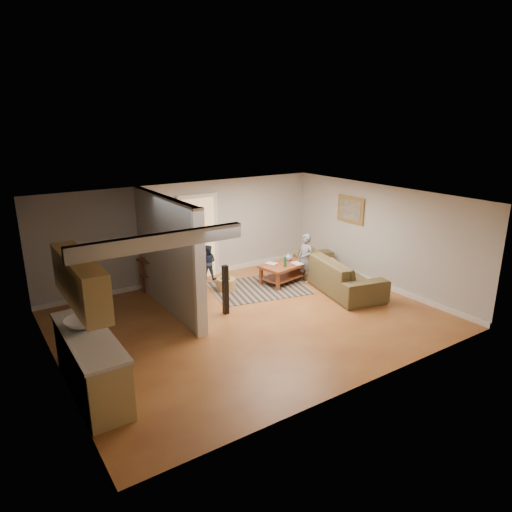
# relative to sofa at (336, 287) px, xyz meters

# --- Properties ---
(ground) EXTENTS (7.50, 7.50, 0.00)m
(ground) POSITION_rel_sofa_xyz_m (-2.78, -0.40, 0.00)
(ground) COLOR brown
(ground) RESTS_ON ground
(room_shell) EXTENTS (7.54, 6.02, 2.52)m
(room_shell) POSITION_rel_sofa_xyz_m (-3.84, 0.02, 1.46)
(room_shell) COLOR beige
(room_shell) RESTS_ON ground
(area_rug) EXTENTS (2.62, 2.15, 0.01)m
(area_rug) POSITION_rel_sofa_xyz_m (-1.64, 1.00, 0.01)
(area_rug) COLOR black
(area_rug) RESTS_ON ground
(sofa) EXTENTS (1.67, 2.95, 0.81)m
(sofa) POSITION_rel_sofa_xyz_m (0.00, 0.00, 0.00)
(sofa) COLOR #473923
(sofa) RESTS_ON ground
(coffee_table) EXTENTS (1.35, 0.93, 0.74)m
(coffee_table) POSITION_rel_sofa_xyz_m (-0.83, 1.02, 0.38)
(coffee_table) COLOR maroon
(coffee_table) RESTS_ON ground
(tv_console) EXTENTS (0.98, 1.46, 1.18)m
(tv_console) POSITION_rel_sofa_xyz_m (-3.71, 1.79, 0.78)
(tv_console) COLOR maroon
(tv_console) RESTS_ON ground
(speaker_left) EXTENTS (0.11, 0.11, 1.08)m
(speaker_left) POSITION_rel_sofa_xyz_m (-3.07, 0.15, 0.54)
(speaker_left) COLOR black
(speaker_left) RESTS_ON ground
(speaker_right) EXTENTS (0.13, 0.13, 1.14)m
(speaker_right) POSITION_rel_sofa_xyz_m (-3.66, 1.60, 0.57)
(speaker_right) COLOR black
(speaker_right) RESTS_ON ground
(toy_basket) EXTENTS (0.45, 0.45, 0.40)m
(toy_basket) POSITION_rel_sofa_xyz_m (-2.37, 1.34, 0.17)
(toy_basket) COLOR olive
(toy_basket) RESTS_ON ground
(child) EXTENTS (0.34, 0.48, 1.25)m
(child) POSITION_rel_sofa_xyz_m (-0.41, 0.74, 0.00)
(child) COLOR slate
(child) RESTS_ON ground
(toddler) EXTENTS (0.56, 0.55, 0.91)m
(toddler) POSITION_rel_sofa_xyz_m (-2.36, 2.30, 0.00)
(toddler) COLOR #1E2940
(toddler) RESTS_ON ground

